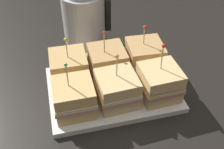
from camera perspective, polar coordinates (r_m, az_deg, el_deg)
ground_plane at (r=0.88m, az=0.00°, el=-3.37°), size 6.00×6.00×0.00m
serving_platter at (r=0.87m, az=0.00°, el=-2.95°), size 0.39×0.28×0.02m
sandwich_front_left at (r=0.78m, az=-7.74°, el=-4.65°), size 0.11×0.11×0.17m
sandwich_front_center at (r=0.79m, az=1.22°, el=-2.97°), size 0.12×0.12×0.16m
sandwich_front_right at (r=0.82m, az=9.61°, el=-1.62°), size 0.12×0.12×0.18m
sandwich_back_left at (r=0.87m, az=-8.73°, el=1.27°), size 0.12×0.12×0.16m
sandwich_back_center at (r=0.88m, az=-0.98°, el=2.46°), size 0.12×0.12×0.17m
sandwich_back_right at (r=0.91m, az=6.63°, el=3.64°), size 0.12×0.12×0.16m
kettle_steel at (r=1.03m, az=-5.68°, el=11.16°), size 0.17×0.15×0.23m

